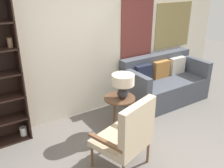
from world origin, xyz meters
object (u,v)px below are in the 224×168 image
(armchair, at_px, (129,134))
(table_lamp, at_px, (123,83))
(side_table, at_px, (119,101))
(couch, at_px, (163,84))

(armchair, distance_m, table_lamp, 0.96)
(side_table, relative_size, table_lamp, 1.50)
(couch, bearing_deg, armchair, -145.15)
(couch, bearing_deg, side_table, -163.08)
(side_table, bearing_deg, table_lamp, -52.01)
(table_lamp, bearing_deg, side_table, 127.99)
(couch, height_order, side_table, couch)
(couch, xyz_separation_m, table_lamp, (-1.31, -0.45, 0.48))
(couch, relative_size, table_lamp, 4.33)
(armchair, bearing_deg, table_lamp, 59.69)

